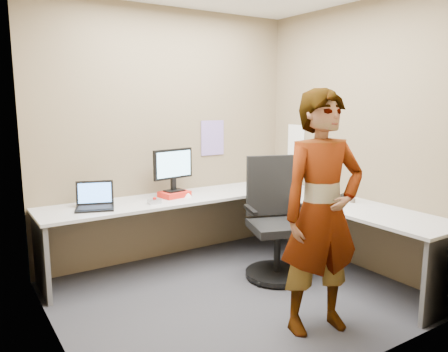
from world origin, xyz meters
TOP-DOWN VIEW (x-y plane):
  - ground at (0.00, 0.00)m, footprint 3.00×3.00m
  - wall_back at (0.00, 1.30)m, footprint 3.00×0.00m
  - wall_right at (1.50, 0.00)m, footprint 0.00×2.70m
  - wall_left at (-1.50, 0.00)m, footprint 0.00×2.70m
  - desk at (0.44, 0.39)m, footprint 2.98×2.58m
  - paper_ream at (-0.09, 1.01)m, footprint 0.32×0.26m
  - monitor at (-0.09, 1.03)m, footprint 0.47×0.17m
  - laptop at (-0.94, 0.97)m, footprint 0.42×0.38m
  - trackball_mouse at (-0.40, 0.83)m, footprint 0.12×0.08m
  - origami at (0.02, 0.93)m, footprint 0.10×0.10m
  - stapler at (1.31, -0.03)m, footprint 0.15×0.09m
  - flower at (1.28, -0.18)m, footprint 0.07×0.07m
  - calendar_purple at (0.55, 1.29)m, footprint 0.30×0.01m
  - calendar_white at (1.49, 0.90)m, footprint 0.01×0.28m
  - sticky_note_a at (1.49, 0.55)m, footprint 0.01×0.07m
  - sticky_note_b at (1.49, 0.60)m, footprint 0.01×0.07m
  - sticky_note_c at (1.49, 0.48)m, footprint 0.01×0.07m
  - sticky_note_d at (1.49, 0.70)m, footprint 0.01×0.07m
  - office_chair at (0.59, 0.18)m, footprint 0.67×0.66m
  - person at (0.22, -0.80)m, footprint 0.74×0.57m

SIDE VIEW (x-z plane):
  - ground at x=0.00m, z-range 0.00..0.00m
  - office_chair at x=0.59m, z-range -0.11..1.06m
  - desk at x=0.44m, z-range 0.22..0.95m
  - trackball_mouse at x=-0.40m, z-range 0.72..0.79m
  - stapler at x=1.31m, z-range 0.73..0.78m
  - paper_ream at x=-0.09m, z-range 0.73..0.79m
  - origami at x=0.02m, z-range 0.73..0.79m
  - laptop at x=-0.94m, z-range 0.67..0.92m
  - sticky_note_c at x=1.49m, z-range 0.76..0.84m
  - sticky_note_b at x=1.49m, z-range 0.78..0.86m
  - flower at x=1.28m, z-range 0.77..0.98m
  - person at x=0.22m, z-range 0.00..1.82m
  - sticky_note_d at x=1.49m, z-range 0.88..0.96m
  - sticky_note_a at x=1.49m, z-range 0.91..0.99m
  - monitor at x=-0.09m, z-range 0.83..1.27m
  - calendar_white at x=1.49m, z-range 1.06..1.44m
  - calendar_purple at x=0.55m, z-range 1.10..1.50m
  - wall_back at x=0.00m, z-range -0.15..2.85m
  - wall_right at x=1.50m, z-range 0.00..2.70m
  - wall_left at x=-1.50m, z-range 0.00..2.70m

